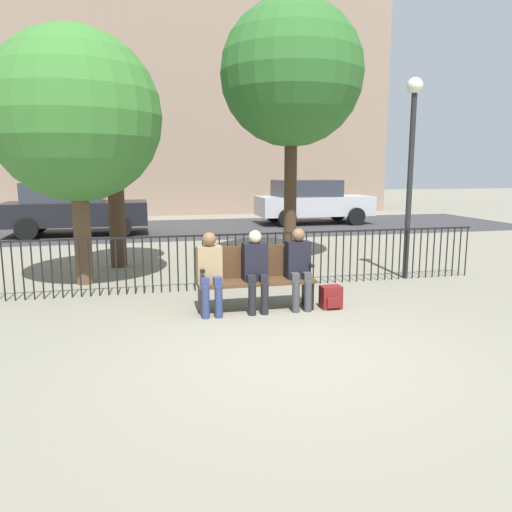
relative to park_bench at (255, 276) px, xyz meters
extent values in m
plane|color=gray|center=(0.00, -1.81, -0.49)|extent=(80.00, 80.00, 0.00)
cube|color=#4C331E|center=(0.00, -0.08, -0.07)|extent=(1.69, 0.45, 0.05)
cube|color=#4C331E|center=(0.00, 0.12, 0.19)|extent=(1.69, 0.05, 0.47)
cube|color=black|center=(-0.79, -0.08, -0.29)|extent=(0.06, 0.38, 0.40)
cube|color=black|center=(0.79, -0.08, -0.29)|extent=(0.06, 0.38, 0.40)
cube|color=black|center=(-0.79, -0.08, 0.16)|extent=(0.06, 0.38, 0.04)
cube|color=black|center=(0.79, -0.08, 0.16)|extent=(0.06, 0.38, 0.04)
cylinder|color=navy|center=(-0.76, -0.30, -0.27)|extent=(0.11, 0.11, 0.45)
cylinder|color=navy|center=(-0.58, -0.30, -0.27)|extent=(0.11, 0.11, 0.45)
cube|color=navy|center=(-0.76, -0.20, 0.01)|extent=(0.11, 0.20, 0.12)
cube|color=navy|center=(-0.58, -0.20, 0.01)|extent=(0.11, 0.20, 0.12)
cube|color=#997F59|center=(-0.67, -0.08, 0.22)|extent=(0.34, 0.22, 0.52)
sphere|color=brown|center=(-0.67, -0.10, 0.57)|extent=(0.20, 0.20, 0.20)
cylinder|color=black|center=(-0.11, -0.30, -0.27)|extent=(0.11, 0.11, 0.45)
cylinder|color=black|center=(0.07, -0.30, -0.27)|extent=(0.11, 0.11, 0.45)
cube|color=black|center=(-0.11, -0.20, 0.01)|extent=(0.11, 0.20, 0.12)
cube|color=black|center=(0.07, -0.20, 0.01)|extent=(0.11, 0.20, 0.12)
cube|color=black|center=(-0.02, -0.08, 0.23)|extent=(0.34, 0.22, 0.54)
sphere|color=beige|center=(-0.02, -0.10, 0.59)|extent=(0.18, 0.18, 0.18)
cylinder|color=#3D3D42|center=(0.53, -0.30, -0.27)|extent=(0.11, 0.11, 0.45)
cylinder|color=#3D3D42|center=(0.71, -0.30, -0.27)|extent=(0.11, 0.11, 0.45)
cube|color=#3D3D42|center=(0.53, -0.20, 0.01)|extent=(0.11, 0.20, 0.12)
cube|color=#3D3D42|center=(0.71, -0.20, 0.01)|extent=(0.11, 0.20, 0.12)
cube|color=black|center=(0.62, -0.08, 0.23)|extent=(0.34, 0.22, 0.54)
sphere|color=brown|center=(0.62, -0.10, 0.59)|extent=(0.19, 0.19, 0.19)
cube|color=maroon|center=(1.10, -0.22, -0.33)|extent=(0.30, 0.22, 0.33)
cube|color=maroon|center=(1.10, -0.35, -0.38)|extent=(0.21, 0.04, 0.15)
cylinder|color=black|center=(-3.66, 1.32, -0.02)|extent=(0.02, 0.02, 0.95)
cylinder|color=black|center=(-3.52, 1.32, -0.02)|extent=(0.02, 0.02, 0.95)
cylinder|color=black|center=(-3.38, 1.32, -0.02)|extent=(0.02, 0.02, 0.95)
cylinder|color=black|center=(-3.24, 1.32, -0.02)|extent=(0.02, 0.02, 0.95)
cylinder|color=black|center=(-3.10, 1.32, -0.02)|extent=(0.02, 0.02, 0.95)
cylinder|color=black|center=(-2.96, 1.32, -0.02)|extent=(0.02, 0.02, 0.95)
cylinder|color=black|center=(-2.82, 1.32, -0.02)|extent=(0.02, 0.02, 0.95)
cylinder|color=black|center=(-2.68, 1.32, -0.02)|extent=(0.02, 0.02, 0.95)
cylinder|color=black|center=(-2.54, 1.32, -0.02)|extent=(0.02, 0.02, 0.95)
cylinder|color=black|center=(-2.40, 1.32, -0.02)|extent=(0.02, 0.02, 0.95)
cylinder|color=black|center=(-2.26, 1.32, -0.02)|extent=(0.02, 0.02, 0.95)
cylinder|color=black|center=(-2.12, 1.32, -0.02)|extent=(0.02, 0.02, 0.95)
cylinder|color=black|center=(-1.98, 1.32, -0.02)|extent=(0.02, 0.02, 0.95)
cylinder|color=black|center=(-1.84, 1.32, -0.02)|extent=(0.02, 0.02, 0.95)
cylinder|color=black|center=(-1.70, 1.32, -0.02)|extent=(0.02, 0.02, 0.95)
cylinder|color=black|center=(-1.56, 1.32, -0.02)|extent=(0.02, 0.02, 0.95)
cylinder|color=black|center=(-1.42, 1.32, -0.02)|extent=(0.02, 0.02, 0.95)
cylinder|color=black|center=(-1.28, 1.32, -0.02)|extent=(0.02, 0.02, 0.95)
cylinder|color=black|center=(-1.14, 1.32, -0.02)|extent=(0.02, 0.02, 0.95)
cylinder|color=black|center=(-1.00, 1.32, -0.02)|extent=(0.02, 0.02, 0.95)
cylinder|color=black|center=(-0.86, 1.32, -0.02)|extent=(0.02, 0.02, 0.95)
cylinder|color=black|center=(-0.72, 1.32, -0.02)|extent=(0.02, 0.02, 0.95)
cylinder|color=black|center=(-0.58, 1.32, -0.02)|extent=(0.02, 0.02, 0.95)
cylinder|color=black|center=(-0.44, 1.32, -0.02)|extent=(0.02, 0.02, 0.95)
cylinder|color=black|center=(-0.30, 1.32, -0.02)|extent=(0.02, 0.02, 0.95)
cylinder|color=black|center=(-0.16, 1.32, -0.02)|extent=(0.02, 0.02, 0.95)
cylinder|color=black|center=(-0.02, 1.32, -0.02)|extent=(0.02, 0.02, 0.95)
cylinder|color=black|center=(0.12, 1.32, -0.02)|extent=(0.02, 0.02, 0.95)
cylinder|color=black|center=(0.26, 1.32, -0.02)|extent=(0.02, 0.02, 0.95)
cylinder|color=black|center=(0.40, 1.32, -0.02)|extent=(0.02, 0.02, 0.95)
cylinder|color=black|center=(0.54, 1.32, -0.02)|extent=(0.02, 0.02, 0.95)
cylinder|color=black|center=(0.68, 1.32, -0.02)|extent=(0.02, 0.02, 0.95)
cylinder|color=black|center=(0.82, 1.32, -0.02)|extent=(0.02, 0.02, 0.95)
cylinder|color=black|center=(0.96, 1.32, -0.02)|extent=(0.02, 0.02, 0.95)
cylinder|color=black|center=(1.10, 1.32, -0.02)|extent=(0.02, 0.02, 0.95)
cylinder|color=black|center=(1.24, 1.32, -0.02)|extent=(0.02, 0.02, 0.95)
cylinder|color=black|center=(1.38, 1.32, -0.02)|extent=(0.02, 0.02, 0.95)
cylinder|color=black|center=(1.52, 1.32, -0.02)|extent=(0.02, 0.02, 0.95)
cylinder|color=black|center=(1.66, 1.32, -0.02)|extent=(0.02, 0.02, 0.95)
cylinder|color=black|center=(1.80, 1.32, -0.02)|extent=(0.02, 0.02, 0.95)
cylinder|color=black|center=(1.94, 1.32, -0.02)|extent=(0.02, 0.02, 0.95)
cylinder|color=black|center=(2.08, 1.32, -0.02)|extent=(0.02, 0.02, 0.95)
cylinder|color=black|center=(2.22, 1.32, -0.02)|extent=(0.02, 0.02, 0.95)
cylinder|color=black|center=(2.36, 1.32, -0.02)|extent=(0.02, 0.02, 0.95)
cylinder|color=black|center=(2.50, 1.32, -0.02)|extent=(0.02, 0.02, 0.95)
cylinder|color=black|center=(2.64, 1.32, -0.02)|extent=(0.02, 0.02, 0.95)
cylinder|color=black|center=(2.78, 1.32, -0.02)|extent=(0.02, 0.02, 0.95)
cylinder|color=black|center=(2.92, 1.32, -0.02)|extent=(0.02, 0.02, 0.95)
cylinder|color=black|center=(3.06, 1.32, -0.02)|extent=(0.02, 0.02, 0.95)
cylinder|color=black|center=(3.20, 1.32, -0.02)|extent=(0.02, 0.02, 0.95)
cylinder|color=black|center=(3.34, 1.32, -0.02)|extent=(0.02, 0.02, 0.95)
cylinder|color=black|center=(3.48, 1.32, -0.02)|extent=(0.02, 0.02, 0.95)
cylinder|color=black|center=(3.62, 1.32, -0.02)|extent=(0.02, 0.02, 0.95)
cylinder|color=black|center=(3.76, 1.32, -0.02)|extent=(0.02, 0.02, 0.95)
cylinder|color=black|center=(3.90, 1.32, -0.02)|extent=(0.02, 0.02, 0.95)
cylinder|color=black|center=(4.04, 1.32, -0.02)|extent=(0.02, 0.02, 0.95)
cylinder|color=black|center=(4.18, 1.32, -0.02)|extent=(0.02, 0.02, 0.95)
cylinder|color=black|center=(4.32, 1.32, -0.02)|extent=(0.02, 0.02, 0.95)
cylinder|color=black|center=(4.46, 1.32, -0.02)|extent=(0.02, 0.02, 0.95)
cube|color=black|center=(0.00, 1.32, 0.44)|extent=(9.00, 0.03, 0.03)
cylinder|color=#422D1E|center=(1.60, 3.44, 1.08)|extent=(0.27, 0.27, 3.14)
sphere|color=#2D6628|center=(1.60, 3.44, 3.47)|extent=(2.97, 2.97, 2.97)
cylinder|color=brown|center=(-2.57, 2.31, 0.56)|extent=(0.30, 0.30, 2.11)
sphere|color=#38752D|center=(-2.57, 2.31, 2.42)|extent=(2.91, 2.91, 2.91)
cylinder|color=#422D1E|center=(-2.03, 3.77, 0.65)|extent=(0.33, 0.33, 2.28)
sphere|color=#38752D|center=(-2.03, 3.77, 2.30)|extent=(1.86, 1.86, 1.86)
cylinder|color=black|center=(3.23, 1.38, 1.20)|extent=(0.10, 0.10, 3.38)
sphere|color=silver|center=(3.23, 1.38, 2.98)|extent=(0.28, 0.28, 0.28)
cube|color=#333335|center=(0.00, 10.19, -0.49)|extent=(24.00, 6.00, 0.01)
cube|color=#B7B7BC|center=(4.78, 10.65, 0.18)|extent=(4.20, 1.70, 0.70)
cube|color=#2D333D|center=(4.47, 10.65, 0.83)|extent=(2.31, 1.56, 0.60)
cylinder|color=black|center=(6.09, 9.78, -0.17)|extent=(0.64, 0.20, 0.64)
cylinder|color=black|center=(6.09, 11.52, -0.17)|extent=(0.64, 0.20, 0.64)
cylinder|color=black|center=(3.48, 9.78, -0.17)|extent=(0.64, 0.20, 0.64)
cylinder|color=black|center=(3.48, 11.52, -0.17)|extent=(0.64, 0.20, 0.64)
cube|color=black|center=(-3.42, 9.29, 0.18)|extent=(4.20, 1.70, 0.70)
cube|color=#2D333D|center=(-3.73, 9.29, 0.83)|extent=(2.31, 1.56, 0.60)
cylinder|color=black|center=(-2.12, 8.42, -0.17)|extent=(0.64, 0.20, 0.64)
cylinder|color=black|center=(-2.12, 10.16, -0.17)|extent=(0.64, 0.20, 0.64)
cylinder|color=black|center=(-4.72, 8.42, -0.17)|extent=(0.64, 0.20, 0.64)
cylinder|color=black|center=(-4.72, 10.16, -0.17)|extent=(0.64, 0.20, 0.64)
cube|color=gray|center=(0.00, 18.19, 8.39)|extent=(20.00, 6.00, 17.77)
camera|label=1|loc=(-1.62, -6.87, 1.53)|focal=35.00mm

